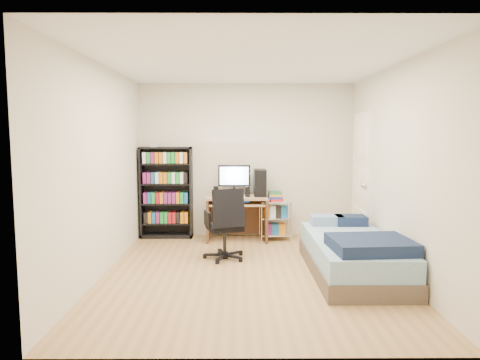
{
  "coord_description": "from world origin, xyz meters",
  "views": [
    {
      "loc": [
        -0.14,
        -5.04,
        1.66
      ],
      "look_at": [
        -0.11,
        0.4,
        1.09
      ],
      "focal_mm": 32.0,
      "sensor_mm": 36.0,
      "label": 1
    }
  ],
  "objects_px": {
    "media_shelf": "(166,191)",
    "computer_desk": "(243,200)",
    "office_chair": "(225,237)",
    "bed": "(353,254)"
  },
  "relations": [
    {
      "from": "computer_desk",
      "to": "bed",
      "type": "xyz_separation_m",
      "value": [
        1.3,
        -1.71,
        -0.4
      ]
    },
    {
      "from": "office_chair",
      "to": "bed",
      "type": "height_order",
      "value": "office_chair"
    },
    {
      "from": "computer_desk",
      "to": "bed",
      "type": "bearing_deg",
      "value": -52.88
    },
    {
      "from": "media_shelf",
      "to": "computer_desk",
      "type": "distance_m",
      "value": 1.26
    },
    {
      "from": "office_chair",
      "to": "media_shelf",
      "type": "bearing_deg",
      "value": 111.17
    },
    {
      "from": "media_shelf",
      "to": "office_chair",
      "type": "distance_m",
      "value": 1.67
    },
    {
      "from": "media_shelf",
      "to": "office_chair",
      "type": "bearing_deg",
      "value": -51.81
    },
    {
      "from": "media_shelf",
      "to": "computer_desk",
      "type": "relative_size",
      "value": 1.29
    },
    {
      "from": "media_shelf",
      "to": "computer_desk",
      "type": "bearing_deg",
      "value": -7.56
    },
    {
      "from": "computer_desk",
      "to": "office_chair",
      "type": "relative_size",
      "value": 1.23
    }
  ]
}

